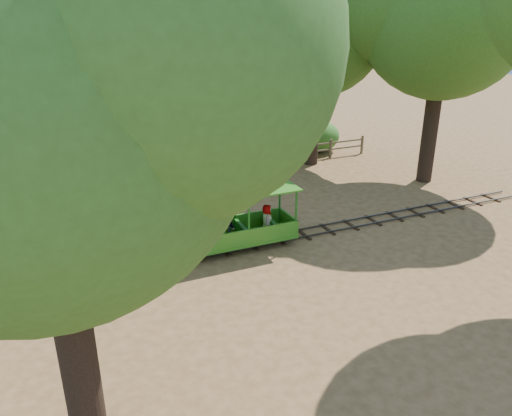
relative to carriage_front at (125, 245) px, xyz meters
name	(u,v)px	position (x,y,z in m)	size (l,w,h in m)	color
ground	(278,240)	(5.20, 0.02, -0.82)	(90.00, 90.00, 0.00)	#9C6F43
track	(278,238)	(5.20, 0.02, -0.75)	(22.00, 1.00, 0.10)	#3F3D3A
carriage_front	(125,245)	(0.00, 0.00, 0.00)	(3.72, 1.52, 1.93)	#36821C
carriage_rear	(242,225)	(3.84, 0.02, 0.00)	(3.72, 1.52, 1.93)	#36821C
oak_ne	(315,16)	(10.67, 7.61, 6.29)	(8.44, 7.43, 10.14)	#2D2116
oak_e	(445,2)	(14.16, 3.12, 6.90)	(9.00, 7.92, 10.95)	#2D2116
oak_sw	(30,79)	(-1.83, -6.39, 5.82)	(7.92, 6.97, 9.48)	#2D2116
fence	(205,162)	(5.20, 8.02, -0.24)	(18.10, 0.10, 1.00)	brown
shrub_west	(5,170)	(-3.53, 9.32, 0.11)	(2.67, 2.05, 1.85)	#2D6B1E
shrub_mid_w	(212,143)	(6.02, 9.32, 0.30)	(3.23, 2.48, 2.24)	#2D6B1E
shrub_mid_e	(275,145)	(9.54, 9.32, -0.17)	(1.88, 1.45, 1.30)	#2D6B1E
shrub_east	(318,136)	(12.16, 9.32, 0.05)	(2.49, 1.92, 1.73)	#2D6B1E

